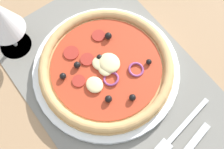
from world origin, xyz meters
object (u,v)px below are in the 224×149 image
object	(u,v)px
wine_glass	(0,18)
fork	(172,138)
plate	(105,72)
pizza	(105,68)

from	to	relation	value
wine_glass	fork	bearing A→B (deg)	-158.88
plate	fork	world-z (taller)	plate
pizza	fork	size ratio (longest dim) A/B	1.43
plate	fork	distance (cm)	17.64
pizza	plate	bearing A→B (deg)	-82.12
fork	wine_glass	xyz separation A→B (cm)	(33.49, 12.93, 9.49)
fork	pizza	bearing A→B (deg)	-92.16
plate	wine_glass	bearing A→B (deg)	34.06
plate	wine_glass	size ratio (longest dim) A/B	1.90
fork	wine_glass	bearing A→B (deg)	-78.02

